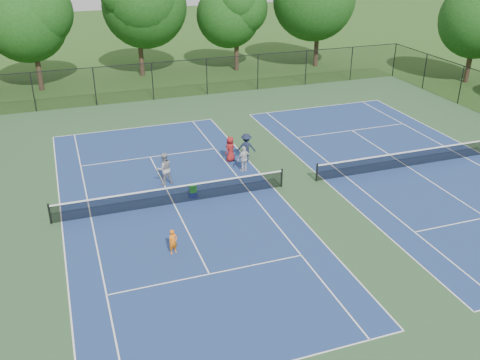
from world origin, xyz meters
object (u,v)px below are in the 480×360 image
object	(u,v)px
tree_back_a	(30,17)
bystander_b	(246,147)
tree_back_b	(137,2)
ball_crate	(193,195)
child_player	(173,242)
bystander_c	(230,149)
bystander_a	(244,159)
tree_back_c	(236,12)
tree_side_e	(478,15)
ball_hopper	(193,189)
instructor	(164,169)

from	to	relation	value
tree_back_a	bystander_b	bearing A→B (deg)	-60.47
tree_back_b	ball_crate	world-z (taller)	tree_back_b
child_player	bystander_c	xyz separation A→B (m)	(5.46, 8.64, 0.20)
bystander_b	bystander_a	bearing A→B (deg)	86.18
child_player	bystander_c	bearing A→B (deg)	36.96
tree_back_c	child_player	world-z (taller)	tree_back_c
tree_back_b	bystander_a	distance (m)	24.17
tree_back_a	tree_back_c	world-z (taller)	tree_back_a
bystander_a	ball_crate	xyz separation A→B (m)	(-3.61, -2.20, -0.62)
tree_back_c	bystander_a	size ratio (longest dim) A/B	5.47
tree_back_b	bystander_a	xyz separation A→B (m)	(1.73, -23.40, -5.83)
tree_side_e	ball_hopper	world-z (taller)	tree_side_e
child_player	instructor	xyz separation A→B (m)	(1.09, 6.81, 0.35)
child_player	tree_back_c	bearing A→B (deg)	45.38
bystander_a	tree_side_e	bearing A→B (deg)	-168.31
tree_back_a	ball_crate	size ratio (longest dim) A/B	22.17
tree_back_a	instructor	bearing A→B (deg)	-74.27
ball_hopper	tree_back_a	bearing A→B (deg)	106.80
tree_back_c	tree_side_e	world-z (taller)	tree_side_e
tree_side_e	bystander_b	world-z (taller)	tree_side_e
ball_crate	instructor	bearing A→B (deg)	117.34
tree_side_e	bystander_c	xyz separation A→B (m)	(-25.55, -9.74, -5.04)
tree_side_e	instructor	size ratio (longest dim) A/B	4.82
tree_back_c	bystander_b	distance (m)	22.55
tree_back_b	bystander_a	world-z (taller)	tree_back_b
instructor	bystander_a	world-z (taller)	instructor
tree_back_c	bystander_a	distance (m)	24.01
child_player	bystander_c	world-z (taller)	bystander_c
tree_back_c	ball_hopper	distance (m)	27.36
tree_side_e	instructor	xyz separation A→B (m)	(-29.92, -11.57, -4.89)
instructor	ball_crate	xyz separation A→B (m)	(1.05, -2.03, -0.77)
bystander_a	bystander_c	distance (m)	1.68
tree_back_b	tree_side_e	size ratio (longest dim) A/B	1.13
bystander_a	instructor	bearing A→B (deg)	-10.45
tree_back_a	bystander_a	size ratio (longest dim) A/B	5.96
tree_back_c	tree_side_e	distance (m)	21.10
tree_back_b	instructor	xyz separation A→B (m)	(-2.92, -23.57, -5.67)
tree_back_a	tree_back_c	distance (m)	18.04
child_player	tree_back_b	bearing A→B (deg)	61.74
bystander_b	bystander_c	distance (m)	0.96
tree_back_b	ball_crate	size ratio (longest dim) A/B	24.30
tree_back_a	tree_back_c	bearing A→B (deg)	3.18
child_player	bystander_a	bearing A→B (deg)	29.84
tree_back_b	bystander_a	size ratio (longest dim) A/B	6.53
ball_crate	ball_hopper	world-z (taller)	ball_hopper
tree_back_c	bystander_b	size ratio (longest dim) A/B	4.85
tree_back_b	tree_side_e	world-z (taller)	tree_back_b
child_player	ball_hopper	xyz separation A→B (m)	(2.14, 4.78, -0.09)
tree_side_e	ball_crate	world-z (taller)	tree_side_e
bystander_a	bystander_b	bearing A→B (deg)	-127.44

